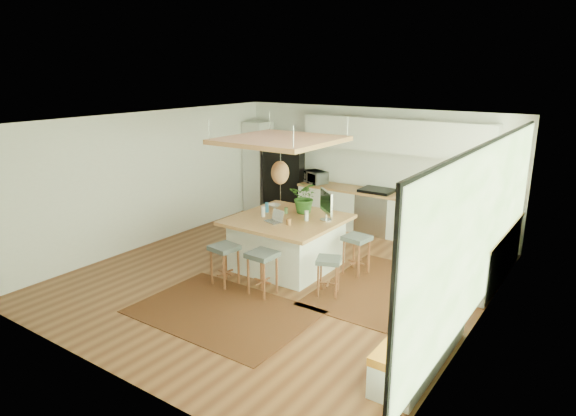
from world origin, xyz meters
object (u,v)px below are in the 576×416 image
Objects in this scene: stool_right_back at (356,255)px; microwave at (316,176)px; stool_near_right at (263,273)px; island_plant at (305,200)px; stool_near_left at (225,265)px; stool_left_side at (240,234)px; monitor at (326,206)px; stool_right_front at (328,274)px; fridge at (285,178)px; island at (287,243)px; laptop at (273,216)px.

microwave is (-2.26, 2.30, 0.75)m from stool_right_back.
stool_near_right is 1.85m from island_plant.
microwave is 0.87× the size of island_plant.
stool_near_left is at bearing -59.31° from microwave.
stool_right_back is at bearing 6.51° from stool_left_side.
monitor is at bearing -166.00° from stool_right_back.
stool_right_front is at bearing -88.45° from stool_right_back.
fridge is at bearing 111.36° from stool_near_left.
stool_right_back is 1.01m from monitor.
microwave is 2.53m from island_plant.
fridge reaches higher than island.
stool_left_side is (-2.45, 0.74, 0.00)m from stool_right_front.
stool_near_left is at bearing -133.71° from stool_right_back.
island is 3.00m from microwave.
laptop is at bearing -148.51° from stool_right_back.
island_plant is at bearing 177.38° from stool_right_back.
stool_near_left is 0.97× the size of stool_near_right.
stool_near_right is 4.21m from microwave.
stool_near_left is 1.12× the size of stool_right_front.
stool_right_back is 1.17× the size of island_plant.
stool_right_back is 1.19× the size of monitor.
monitor reaches higher than stool_right_front.
laptop is 0.61× the size of microwave.
stool_near_right is at bearing -81.14° from island_plant.
stool_left_side is 2.69m from microwave.
island is (1.97, -2.75, -0.46)m from fridge.
laptop is at bearing -76.52° from fridge.
stool_right_back is at bearing 46.29° from stool_near_left.
island reaches higher than stool_near_left.
fridge is at bearing 143.53° from stool_right_back.
stool_left_side is at bearing 140.03° from stool_near_right.
fridge is at bearing 177.49° from monitor.
island is 1.26m from stool_left_side.
fridge is 4.32m from stool_near_left.
island is 3.54× the size of microwave.
monitor is (-0.55, -0.14, 0.83)m from stool_right_back.
stool_right_front is 1.76m from island_plant.
monitor is 2.98m from microwave.
stool_near_right reaches higher than stool_near_left.
island is 1.35m from stool_right_front.
stool_near_right is at bearing -77.83° from fridge.
island_plant reaches higher than island.
microwave reaches higher than stool_near_right.
laptop is at bearing -100.24° from island.
stool_right_front is 1.20× the size of microwave.
stool_left_side is (-0.84, 1.38, 0.00)m from stool_near_left.
stool_right_back reaches higher than stool_left_side.
fridge reaches higher than island_plant.
fridge reaches higher than laptop.
monitor is 0.59m from island_plant.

